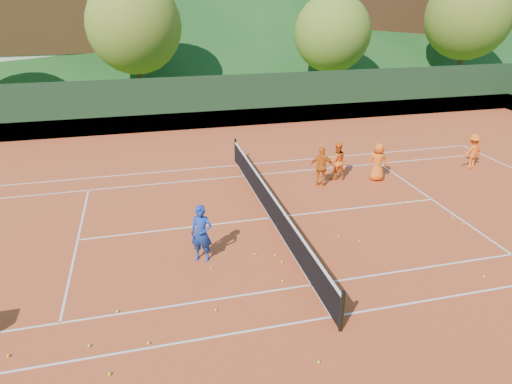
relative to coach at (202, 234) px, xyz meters
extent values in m
plane|color=#35561A|center=(2.68, 2.12, -0.89)|extent=(400.00, 400.00, 0.00)
cube|color=#BB431E|center=(2.68, 2.12, -0.88)|extent=(40.00, 24.00, 0.02)
imported|color=navy|center=(0.00, 0.00, 0.00)|extent=(0.75, 0.63, 1.74)
imported|color=orange|center=(6.35, 4.98, -0.06)|extent=(0.81, 0.64, 1.61)
imported|color=orange|center=(5.46, 4.43, -0.05)|extent=(1.05, 0.73, 1.65)
imported|color=orange|center=(7.94, 4.43, -0.05)|extent=(0.87, 0.65, 1.63)
imported|color=orange|center=(12.67, 4.68, -0.07)|extent=(1.12, 0.76, 1.59)
sphere|color=#CCE426|center=(-2.39, -1.92, -0.83)|extent=(0.07, 0.07, 0.07)
sphere|color=#CCE426|center=(2.12, -0.37, -0.83)|extent=(0.07, 0.07, 0.07)
sphere|color=#CCE426|center=(-4.64, -2.90, -0.83)|extent=(0.07, 0.07, 0.07)
sphere|color=#CCE426|center=(2.23, -0.74, -0.83)|extent=(0.07, 0.07, 0.07)
sphere|color=#CCE426|center=(-1.68, -3.25, -0.83)|extent=(0.07, 0.07, 0.07)
sphere|color=#CCE426|center=(1.95, -1.68, -0.83)|extent=(0.07, 0.07, 0.07)
sphere|color=#CCE426|center=(1.55, -0.15, -0.83)|extent=(0.07, 0.07, 0.07)
sphere|color=#CCE426|center=(-0.02, -2.46, -0.83)|extent=(0.07, 0.07, 0.07)
sphere|color=#CCE426|center=(1.82, -4.71, -0.83)|extent=(0.07, 0.07, 0.07)
sphere|color=#CCE426|center=(8.83, 0.51, -0.83)|extent=(0.07, 0.07, 0.07)
sphere|color=#CCE426|center=(4.43, 0.26, -0.83)|extent=(0.07, 0.07, 0.07)
sphere|color=#CCE426|center=(7.43, -2.83, -0.83)|extent=(0.07, 0.07, 0.07)
sphere|color=#CCE426|center=(0.16, -0.58, -0.83)|extent=(0.07, 0.07, 0.07)
sphere|color=#CCE426|center=(-2.49, -3.97, -0.83)|extent=(0.07, 0.07, 0.07)
sphere|color=#CCE426|center=(4.95, -0.20, -0.83)|extent=(0.07, 0.07, 0.07)
sphere|color=#CCE426|center=(-2.97, -3.00, -0.83)|extent=(0.07, 0.07, 0.07)
sphere|color=#CCE426|center=(8.86, 0.03, -0.83)|extent=(0.07, 0.07, 0.07)
sphere|color=#CCE426|center=(2.98, 1.23, -0.83)|extent=(0.07, 0.07, 0.07)
cube|color=silver|center=(2.68, -3.36, -0.87)|extent=(23.77, 0.06, 0.00)
cube|color=white|center=(2.68, 7.61, -0.87)|extent=(23.77, 0.06, 0.00)
cube|color=silver|center=(2.68, -1.99, -0.87)|extent=(23.77, 0.06, 0.00)
cube|color=silver|center=(2.68, 6.24, -0.87)|extent=(23.77, 0.06, 0.00)
cube|color=white|center=(-3.72, 2.12, -0.87)|extent=(0.06, 8.23, 0.00)
cube|color=white|center=(9.08, 2.12, -0.87)|extent=(0.06, 8.23, 0.00)
cube|color=white|center=(2.68, 2.12, -0.87)|extent=(12.80, 0.06, 0.00)
cube|color=silver|center=(2.68, 2.12, -0.87)|extent=(0.06, 10.97, 0.00)
cube|color=black|center=(2.68, 2.12, -0.42)|extent=(0.03, 11.97, 0.90)
cube|color=white|center=(2.68, 2.12, 0.05)|extent=(0.05, 11.97, 0.06)
cylinder|color=black|center=(2.68, -3.86, -0.32)|extent=(0.10, 0.10, 1.10)
cylinder|color=black|center=(2.68, 8.11, -0.32)|extent=(0.10, 0.10, 1.10)
cube|color=black|center=(2.68, 14.12, 0.63)|extent=(40.00, 0.05, 3.00)
cube|color=#185526|center=(2.68, 14.12, -0.37)|extent=(40.40, 0.05, 1.00)
cube|color=beige|center=(-7.32, 32.12, 0.55)|extent=(12.00, 9.00, 2.88)
cube|color=#38210F|center=(-7.32, 32.12, 4.23)|extent=(12.24, 9.18, 4.48)
cube|color=beige|center=(8.68, 36.12, 0.37)|extent=(11.00, 8.00, 2.52)
cube|color=#3B1C10|center=(8.68, 36.12, 3.59)|extent=(11.22, 8.16, 3.92)
cube|color=beige|center=(22.68, 32.12, 0.46)|extent=(10.00, 8.00, 2.70)
cube|color=#391F0F|center=(22.68, 32.12, 3.91)|extent=(10.20, 8.16, 4.20)
cylinder|color=#402B19|center=(-1.32, 22.12, 0.55)|extent=(0.36, 0.36, 2.88)
sphere|color=#567820|center=(-1.32, 22.12, 4.31)|extent=(6.40, 6.40, 6.40)
cylinder|color=#3E2919|center=(12.68, 21.12, 0.37)|extent=(0.36, 0.36, 2.52)
sphere|color=#4C761F|center=(12.68, 21.12, 3.66)|extent=(5.60, 5.60, 5.60)
cylinder|color=#402B19|center=(24.68, 22.12, 0.64)|extent=(0.36, 0.36, 3.06)
sphere|color=#4B6A1C|center=(24.68, 22.12, 4.64)|extent=(6.80, 6.80, 6.80)
camera|label=1|loc=(-1.29, -11.59, 6.38)|focal=32.00mm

